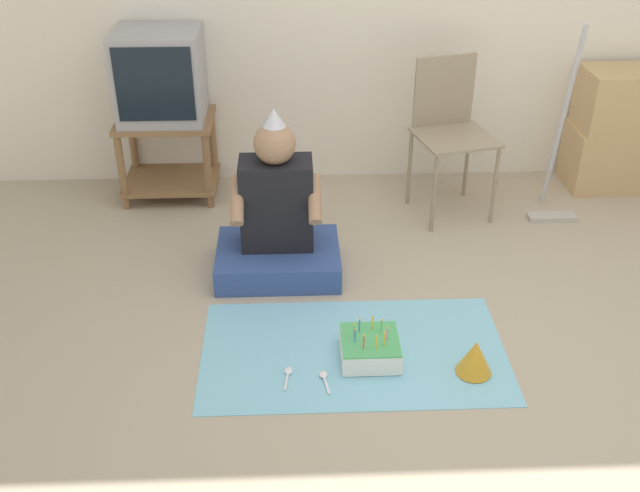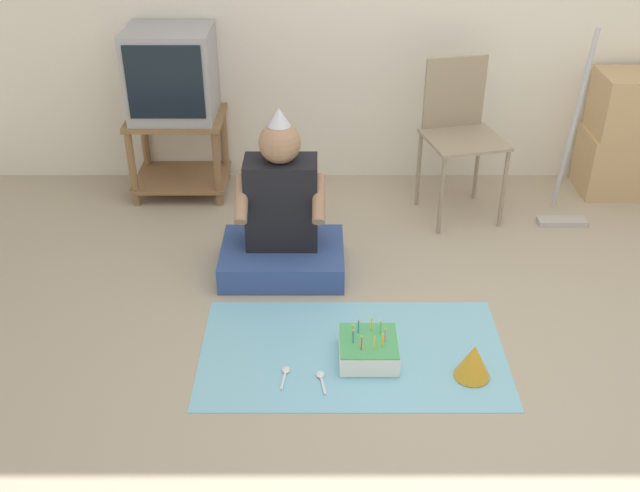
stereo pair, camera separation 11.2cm
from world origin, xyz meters
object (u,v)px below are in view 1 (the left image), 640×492
(birthday_cake, at_px, (370,348))
(party_hat_blue, at_px, (475,357))
(dust_mop, at_px, (557,165))
(cardboard_box_stack, at_px, (619,130))
(folding_chair, at_px, (450,124))
(person_seated, at_px, (277,223))
(tv, at_px, (160,75))

(birthday_cake, bearing_deg, party_hat_blue, -14.76)
(dust_mop, bearing_deg, cardboard_box_stack, 37.89)
(folding_chair, xyz_separation_m, cardboard_box_stack, (1.12, 0.26, -0.16))
(cardboard_box_stack, height_order, party_hat_blue, cardboard_box_stack)
(dust_mop, bearing_deg, folding_chair, 167.62)
(cardboard_box_stack, bearing_deg, party_hat_blue, -125.19)
(cardboard_box_stack, bearing_deg, person_seated, -156.41)
(cardboard_box_stack, relative_size, person_seated, 0.86)
(person_seated, bearing_deg, party_hat_blue, -45.93)
(party_hat_blue, bearing_deg, person_seated, 134.07)
(tv, height_order, dust_mop, dust_mop)
(tv, xyz_separation_m, person_seated, (0.67, -0.91, -0.49))
(tv, height_order, person_seated, tv)
(tv, height_order, folding_chair, tv)
(folding_chair, bearing_deg, tv, 171.57)
(cardboard_box_stack, xyz_separation_m, party_hat_blue, (-1.26, -1.79, -0.28))
(party_hat_blue, bearing_deg, tv, 130.35)
(tv, xyz_separation_m, party_hat_blue, (1.51, -1.78, -0.67))
(cardboard_box_stack, distance_m, person_seated, 2.30)
(dust_mop, xyz_separation_m, birthday_cake, (-1.20, -1.28, -0.27))
(dust_mop, relative_size, birthday_cake, 4.45)
(tv, xyz_separation_m, folding_chair, (1.66, -0.25, -0.23))
(folding_chair, bearing_deg, dust_mop, -12.38)
(folding_chair, distance_m, person_seated, 1.22)
(tv, xyz_separation_m, cardboard_box_stack, (2.77, 0.01, -0.39))
(folding_chair, xyz_separation_m, person_seated, (-0.99, -0.66, -0.26))
(folding_chair, relative_size, birthday_cake, 3.49)
(cardboard_box_stack, bearing_deg, birthday_cake, -135.41)
(party_hat_blue, bearing_deg, folding_chair, 84.63)
(dust_mop, xyz_separation_m, party_hat_blue, (-0.76, -1.40, -0.24))
(party_hat_blue, bearing_deg, birthday_cake, 165.24)
(tv, distance_m, cardboard_box_stack, 2.80)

